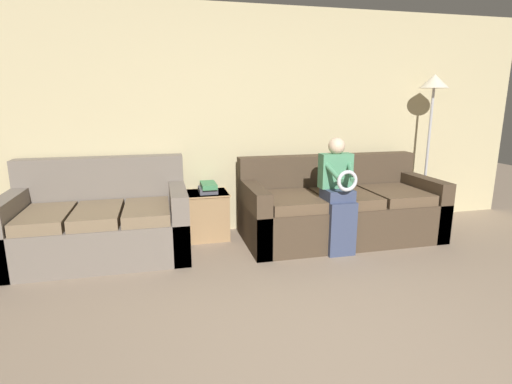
% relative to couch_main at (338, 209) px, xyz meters
% --- Properties ---
extents(wall_back, '(6.94, 0.06, 2.55)m').
position_rel_couch_main_xyz_m(wall_back, '(-0.84, 0.58, 0.95)').
color(wall_back, '#C6B789').
rests_on(wall_back, ground_plane).
extents(couch_main, '(2.16, 0.96, 0.90)m').
position_rel_couch_main_xyz_m(couch_main, '(0.00, 0.00, 0.00)').
color(couch_main, '#473828').
rests_on(couch_main, ground_plane).
extents(couch_side, '(1.69, 0.99, 0.94)m').
position_rel_couch_main_xyz_m(couch_side, '(-2.54, 0.07, 0.00)').
color(couch_side, '#70665B').
rests_on(couch_side, ground_plane).
extents(child_left_seated, '(0.33, 0.37, 1.16)m').
position_rel_couch_main_xyz_m(child_left_seated, '(-0.21, -0.41, 0.31)').
color(child_left_seated, '#384260').
rests_on(child_left_seated, ground_plane).
extents(side_shelf, '(0.46, 0.42, 0.53)m').
position_rel_couch_main_xyz_m(side_shelf, '(-1.44, 0.32, -0.05)').
color(side_shelf, '#9E7A51').
rests_on(side_shelf, ground_plane).
extents(book_stack, '(0.20, 0.31, 0.11)m').
position_rel_couch_main_xyz_m(book_stack, '(-1.43, 0.31, 0.26)').
color(book_stack, '#4C4C56').
rests_on(book_stack, side_shelf).
extents(floor_lamp, '(0.34, 0.34, 1.82)m').
position_rel_couch_main_xyz_m(floor_lamp, '(1.28, 0.26, 1.22)').
color(floor_lamp, '#2D2B28').
rests_on(floor_lamp, ground_plane).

